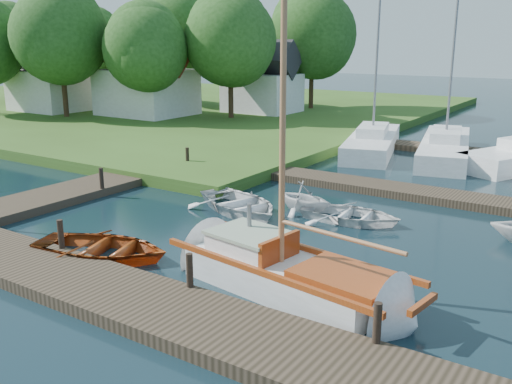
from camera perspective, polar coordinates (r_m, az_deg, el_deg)
The scene contains 27 objects.
ground at distance 17.97m, azimuth 0.00°, elevation -3.70°, with size 160.00×160.00×0.00m, color black.
near_dock at distance 13.68m, azimuth -14.22°, elevation -9.73°, with size 18.00×2.20×0.30m, color #2C2418.
left_dock at distance 24.42m, azimuth -13.18°, elevation 1.32°, with size 2.20×18.00×0.30m, color #2C2418.
far_dock at distance 22.69m, azimuth 13.39°, elevation 0.26°, with size 14.00×1.60×0.30m, color #2C2418.
shore at distance 52.34m, azimuth -12.51°, elevation 8.61°, with size 50.00×40.00×0.50m, color #34541B.
mooring_post_1 at distance 16.24m, azimuth -18.94°, elevation -4.00°, with size 0.16×0.16×0.80m, color black.
mooring_post_2 at distance 13.14m, azimuth -6.65°, elevation -7.78°, with size 0.16×0.16×0.80m, color black.
mooring_post_3 at distance 11.04m, azimuth 12.03°, elevation -12.67°, with size 0.16×0.16×0.80m, color black.
mooring_post_4 at distance 22.27m, azimuth -15.20°, elevation 1.33°, with size 0.16×0.16×0.80m, color black.
mooring_post_5 at distance 25.75m, azimuth -6.88°, elevation 3.56°, with size 0.16×0.16×0.80m, color black.
sailboat at distance 13.54m, azimuth 3.71°, elevation -8.62°, with size 7.36×2.99×9.83m.
dinghy at distance 16.07m, azimuth -15.22°, elevation -5.06°, with size 2.73×3.82×0.79m, color maroon.
tender_a at distance 19.60m, azimuth -1.67°, elevation -0.89°, with size 2.75×3.85×0.80m, color silver.
tender_b at distance 19.71m, azimuth 4.84°, elevation -0.30°, with size 1.89×2.19×1.16m, color silver.
tender_c at distance 18.81m, azimuth 9.45°, elevation -1.97°, with size 2.34×3.28×0.68m, color silver.
marina_boat_0 at distance 30.91m, azimuth 11.56°, elevation 5.04°, with size 4.53×9.01×11.59m.
marina_boat_1 at distance 30.40m, azimuth 18.39°, elevation 4.37°, with size 4.31×9.76×9.41m.
house_a at distance 42.24m, azimuth -10.91°, elevation 10.94°, with size 6.30×5.00×6.29m.
house_b at distance 46.93m, azimuth -19.79°, elevation 10.49°, with size 5.77×4.50×5.79m.
house_c at distance 43.22m, azimuth 0.63°, elevation 10.79°, with size 5.25×4.00×5.28m.
tree_1 at distance 42.47m, azimuth -18.98°, elevation 14.67°, with size 6.70×6.70×9.20m.
tree_2 at distance 39.35m, azimuth -10.95°, elevation 14.00°, with size 5.83×5.75×7.82m.
tree_3 at distance 39.84m, azimuth -2.55°, elevation 15.06°, with size 6.41×6.38×8.74m.
tree_4 at distance 47.96m, azimuth -7.69°, elevation 15.61°, with size 7.01×7.01×9.66m.
tree_5 at distance 52.20m, azimuth -15.99°, elevation 14.08°, with size 6.00×5.94×8.10m.
tree_6 at distance 54.55m, azimuth -23.53°, elevation 13.68°, with size 6.24×6.20×8.46m.
tree_7 at distance 45.58m, azimuth 5.71°, elevation 15.49°, with size 6.83×6.83×9.38m.
Camera 1 is at (9.40, -14.20, 5.77)m, focal length 40.00 mm.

